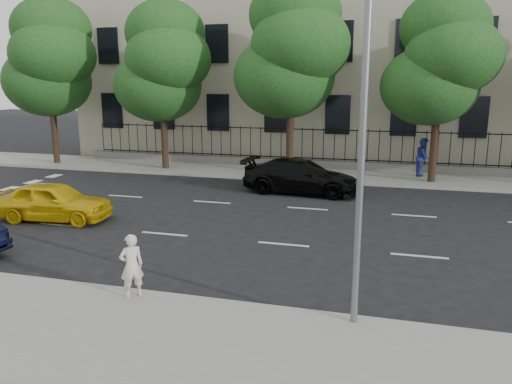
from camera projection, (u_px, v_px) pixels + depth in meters
The scene contains 15 objects.
ground at pixel (263, 274), 13.01m from camera, with size 120.00×120.00×0.00m, color black.
near_sidewalk at pixel (209, 350), 9.23m from camera, with size 60.00×4.00×0.15m, color gray.
far_sidewalk at pixel (330, 175), 26.17m from camera, with size 60.00×4.00×0.15m, color gray.
lane_markings at pixel (297, 224), 17.48m from camera, with size 49.60×4.62×0.01m, color silver, non-canonical shape.
masonry_building at pixel (351, 16), 32.61m from camera, with size 34.60×12.11×18.50m.
iron_fence at pixel (334, 159), 27.64m from camera, with size 30.00×0.50×2.20m.
street_light at pixel (367, 70), 9.57m from camera, with size 0.25×3.32×8.05m.
tree_a at pixel (50, 58), 28.33m from camera, with size 5.71×5.31×9.39m.
tree_b at pixel (163, 62), 26.59m from camera, with size 5.53×5.12×8.97m.
tree_c at pixel (293, 49), 24.67m from camera, with size 5.89×5.50×9.80m.
tree_d at pixel (441, 60), 23.00m from camera, with size 5.34×4.94×8.84m.
yellow_taxi at pixel (53, 201), 17.85m from camera, with size 1.66×4.12×1.40m, color gold.
black_sedan at pixel (301, 176), 22.17m from camera, with size 2.11×5.20×1.51m, color black.
woman_near at pixel (132, 266), 11.18m from camera, with size 0.54×0.35×1.47m, color beige.
pedestrian_far at pixel (423, 157), 25.27m from camera, with size 0.94×0.73×1.94m, color navy.
Camera 1 is at (3.03, -11.84, 4.97)m, focal length 35.00 mm.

